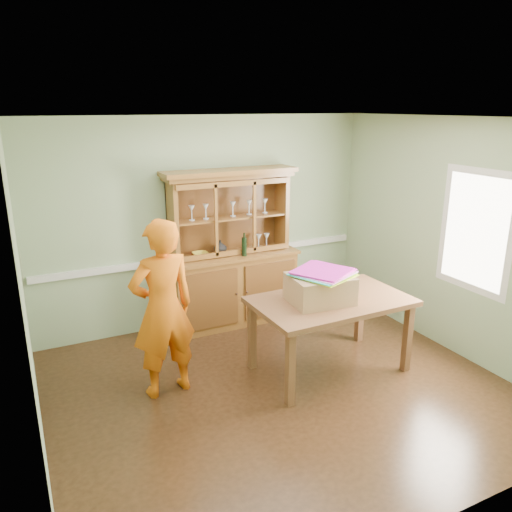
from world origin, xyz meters
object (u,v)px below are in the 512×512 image
china_hutch (232,271)px  person (163,309)px  dining_table (331,307)px  cardboard_box (320,289)px

china_hutch → person: size_ratio=1.13×
china_hutch → dining_table: china_hutch is taller
dining_table → person: 1.78m
china_hutch → dining_table: 1.70m
china_hutch → dining_table: (0.44, -1.64, 0.01)m
person → cardboard_box: bearing=160.4°
cardboard_box → dining_table: bearing=3.0°
dining_table → cardboard_box: cardboard_box is taller
cardboard_box → china_hutch: bearing=99.8°
dining_table → person: bearing=167.8°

